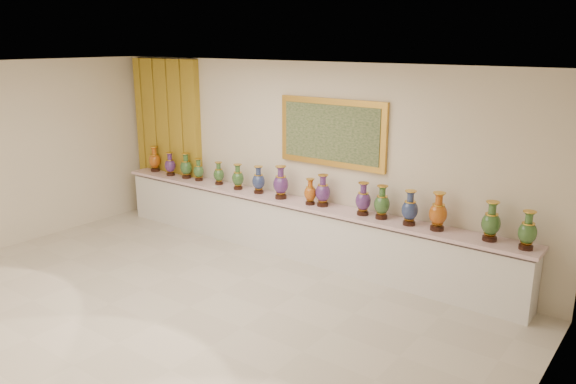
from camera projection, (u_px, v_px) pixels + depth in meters
name	position (u px, v px, depth m)	size (l,w,h in m)	color
ground	(190.00, 307.00, 7.18)	(8.00, 8.00, 0.00)	beige
room	(190.00, 139.00, 10.07)	(8.00, 8.00, 8.00)	beige
counter	(294.00, 229.00, 8.82)	(7.28, 0.48, 0.90)	white
vase_0	(155.00, 160.00, 10.54)	(0.27, 0.27, 0.48)	black
vase_1	(170.00, 165.00, 10.22)	(0.25, 0.25, 0.43)	black
vase_2	(186.00, 167.00, 10.02)	(0.25, 0.25, 0.46)	black
vase_3	(199.00, 171.00, 9.86)	(0.19, 0.19, 0.39)	black
vase_4	(219.00, 174.00, 9.60)	(0.24, 0.24, 0.39)	black
vase_5	(238.00, 178.00, 9.28)	(0.20, 0.20, 0.43)	black
vase_6	(259.00, 181.00, 9.04)	(0.25, 0.25, 0.45)	black
vase_7	(281.00, 184.00, 8.74)	(0.26, 0.26, 0.52)	black
vase_8	(310.00, 193.00, 8.43)	(0.24, 0.24, 0.40)	black
vase_9	(323.00, 192.00, 8.34)	(0.25, 0.25, 0.48)	black
vase_10	(363.00, 200.00, 7.92)	(0.22, 0.22, 0.47)	black
vase_11	(382.00, 204.00, 7.75)	(0.23, 0.23, 0.47)	black
vase_12	(410.00, 210.00, 7.49)	(0.24, 0.24, 0.48)	black
vase_13	(438.00, 213.00, 7.28)	(0.24, 0.24, 0.51)	black
vase_14	(491.00, 223.00, 6.90)	(0.30, 0.30, 0.50)	black
vase_15	(527.00, 232.00, 6.62)	(0.25, 0.25, 0.47)	black
label_card	(215.00, 187.00, 9.49)	(0.10, 0.06, 0.00)	white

